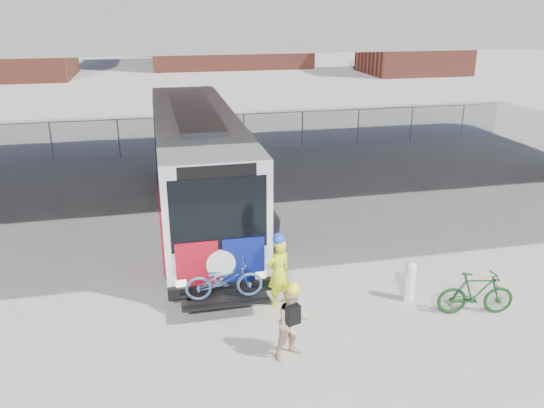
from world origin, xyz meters
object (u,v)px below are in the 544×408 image
object	(u,v)px
cyclist_tan	(293,322)
cyclist_hivis	(279,271)
bike_parked	(476,293)
bollard	(410,280)
bus	(196,156)

from	to	relation	value
cyclist_tan	cyclist_hivis	bearing A→B (deg)	66.93
bike_parked	cyclist_hivis	bearing A→B (deg)	82.78
cyclist_tan	bollard	bearing A→B (deg)	6.98
bollard	cyclist_tan	size ratio (longest dim) A/B	0.60
bollard	bike_parked	world-z (taller)	bike_parked
cyclist_hivis	bollard	bearing A→B (deg)	150.76
bus	cyclist_tan	distance (m)	8.56
bus	bollard	distance (m)	8.34
bus	cyclist_tan	bearing A→B (deg)	-82.20
bus	bike_parked	distance (m)	9.76
bollard	cyclist_tan	distance (m)	3.70
bike_parked	bollard	bearing A→B (deg)	64.21
bus	cyclist_tan	xyz separation A→B (m)	(1.15, -8.38, -1.30)
bollard	bike_parked	size ratio (longest dim) A/B	0.57
cyclist_hivis	bike_parked	distance (m)	4.62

